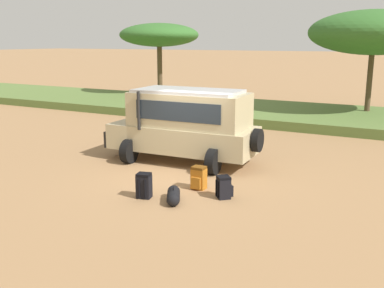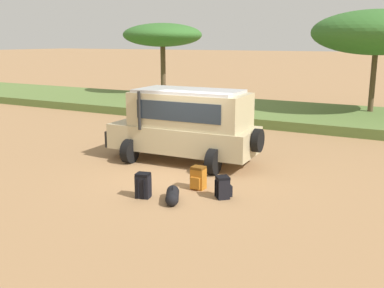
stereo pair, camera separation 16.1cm
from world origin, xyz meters
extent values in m
plane|color=#9E754C|center=(0.00, 0.00, 0.00)|extent=(320.00, 320.00, 0.00)
cube|color=#5B7538|center=(0.00, 11.69, 0.22)|extent=(120.00, 7.00, 0.44)
cube|color=tan|center=(-0.80, 1.57, 0.82)|extent=(4.98, 2.12, 0.84)
cube|color=tan|center=(-0.55, 1.59, 1.79)|extent=(3.90, 1.96, 1.10)
cube|color=#232D38|center=(-2.07, 1.52, 1.74)|extent=(0.13, 1.56, 0.77)
cube|color=#232D38|center=(-0.50, 0.68, 1.84)|extent=(2.94, 0.18, 0.60)
cube|color=#232D38|center=(-0.59, 2.49, 1.84)|extent=(2.94, 0.18, 0.60)
cube|color=#B7B7B7|center=(-0.60, 1.58, 2.39)|extent=(3.51, 1.87, 0.10)
cube|color=black|center=(-3.36, 1.46, 0.65)|extent=(0.23, 1.62, 0.56)
cylinder|color=black|center=(-1.85, 0.56, 1.79)|extent=(0.10, 0.10, 1.25)
cylinder|color=black|center=(-2.27, 0.54, 0.40)|extent=(0.32, 0.81, 0.80)
cylinder|color=black|center=(-2.36, 2.47, 0.40)|extent=(0.32, 0.81, 0.80)
cylinder|color=black|center=(0.77, 0.68, 0.40)|extent=(0.32, 0.81, 0.80)
cylinder|color=black|center=(0.68, 2.61, 0.40)|extent=(0.32, 0.81, 0.80)
cylinder|color=black|center=(1.79, 1.69, 0.97)|extent=(0.25, 0.75, 0.74)
cube|color=black|center=(0.08, -2.07, 0.30)|extent=(0.42, 0.36, 0.60)
cube|color=black|center=(0.04, -1.89, 0.22)|extent=(0.28, 0.14, 0.33)
cube|color=black|center=(0.08, -2.07, 0.63)|extent=(0.40, 0.37, 0.07)
cylinder|color=black|center=(0.04, -2.25, 0.30)|extent=(0.04, 0.04, 0.51)
cylinder|color=black|center=(0.20, -2.21, 0.30)|extent=(0.04, 0.04, 0.51)
cube|color=black|center=(1.91, -1.12, 0.26)|extent=(0.46, 0.46, 0.52)
cube|color=black|center=(2.05, -0.99, 0.20)|extent=(0.23, 0.25, 0.29)
cube|color=black|center=(1.91, -1.12, 0.55)|extent=(0.46, 0.46, 0.07)
cylinder|color=black|center=(1.73, -1.18, 0.26)|extent=(0.04, 0.04, 0.44)
cylinder|color=black|center=(1.83, -1.29, 0.26)|extent=(0.04, 0.04, 0.44)
cube|color=#B26619|center=(1.01, -0.76, 0.29)|extent=(0.38, 0.29, 0.57)
cube|color=#B26619|center=(1.01, -0.95, 0.22)|extent=(0.28, 0.08, 0.32)
cube|color=#62380E|center=(1.01, -0.76, 0.60)|extent=(0.36, 0.31, 0.07)
cylinder|color=#62380E|center=(1.09, -0.60, 0.29)|extent=(0.04, 0.04, 0.49)
cylinder|color=#62380E|center=(0.93, -0.60, 0.29)|extent=(0.04, 0.04, 0.49)
cylinder|color=black|center=(0.91, -1.98, 0.16)|extent=(0.60, 0.72, 0.33)
sphere|color=black|center=(0.75, -1.70, 0.16)|extent=(0.32, 0.32, 0.32)
sphere|color=black|center=(1.07, -2.26, 0.16)|extent=(0.32, 0.32, 0.32)
torus|color=black|center=(0.91, -1.98, 0.35)|extent=(0.10, 0.16, 0.16)
cylinder|color=brown|center=(-10.36, 15.48, 1.84)|extent=(0.34, 0.34, 3.68)
ellipsoid|color=#336628|center=(-10.36, 15.48, 4.36)|extent=(5.34, 5.53, 1.58)
cylinder|color=brown|center=(3.59, 13.25, 1.72)|extent=(0.27, 0.27, 3.44)
ellipsoid|color=#336628|center=(3.59, 13.25, 4.38)|extent=(6.40, 6.40, 2.22)
camera|label=1|loc=(6.38, -11.27, 4.00)|focal=42.00mm
camera|label=2|loc=(6.52, -11.20, 4.00)|focal=42.00mm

